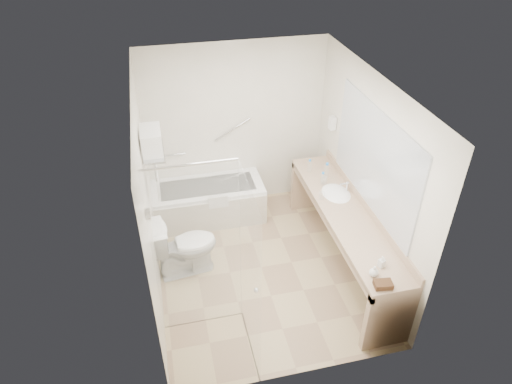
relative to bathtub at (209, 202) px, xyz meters
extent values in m
plane|color=tan|center=(0.50, -1.24, -0.28)|extent=(3.20, 3.20, 0.00)
cube|color=white|center=(0.50, -1.24, 2.22)|extent=(2.60, 3.20, 0.10)
cube|color=silver|center=(0.50, 0.36, 0.97)|extent=(2.60, 0.10, 2.50)
cube|color=silver|center=(0.50, -2.84, 0.97)|extent=(2.60, 0.10, 2.50)
cube|color=silver|center=(-0.80, -1.24, 0.97)|extent=(0.10, 3.20, 2.50)
cube|color=silver|center=(1.80, -1.24, 0.97)|extent=(0.10, 3.20, 2.50)
cube|color=white|center=(0.00, 0.01, 0.00)|extent=(1.60, 0.70, 0.55)
cube|color=beige|center=(0.00, -0.35, -0.03)|extent=(1.60, 0.02, 0.50)
cube|color=white|center=(0.10, -0.34, 0.22)|extent=(0.28, 0.06, 0.18)
cylinder|color=silver|center=(-0.45, 0.32, 0.67)|extent=(0.40, 0.03, 0.03)
cylinder|color=silver|center=(0.45, 0.32, 0.97)|extent=(0.53, 0.03, 0.33)
cube|color=silver|center=(-0.35, -1.94, 0.77)|extent=(0.90, 0.01, 2.10)
cube|color=silver|center=(0.10, -2.39, 0.77)|extent=(0.02, 0.90, 2.10)
cylinder|color=silver|center=(-0.35, -1.94, 1.82)|extent=(0.90, 0.02, 0.02)
sphere|color=silver|center=(0.13, -2.54, 0.72)|extent=(0.05, 0.05, 0.05)
cylinder|color=silver|center=(-0.75, -2.39, 1.67)|extent=(0.04, 0.10, 0.10)
cube|color=silver|center=(-0.67, -0.89, 1.42)|extent=(0.24, 0.55, 0.02)
cylinder|color=silver|center=(-0.67, -0.89, 1.20)|extent=(0.02, 0.55, 0.02)
cube|color=white|center=(-0.67, -0.89, 1.04)|extent=(0.03, 0.42, 0.32)
cube|color=white|center=(-0.67, -0.89, 1.48)|extent=(0.22, 0.40, 0.08)
cube|color=white|center=(-0.67, -0.89, 1.57)|extent=(0.22, 0.40, 0.08)
cube|color=white|center=(-0.67, -0.89, 1.65)|extent=(0.22, 0.40, 0.08)
cube|color=tan|center=(1.52, -1.39, 0.55)|extent=(0.55, 2.70, 0.05)
cube|color=tan|center=(1.78, -1.39, 0.62)|extent=(0.03, 2.70, 0.10)
cube|color=tan|center=(1.27, -1.39, 0.49)|extent=(0.04, 2.70, 0.08)
cube|color=tan|center=(1.52, -2.70, 0.12)|extent=(0.55, 0.08, 0.80)
cube|color=tan|center=(1.52, -0.08, 0.12)|extent=(0.55, 0.08, 0.80)
ellipsoid|color=white|center=(1.55, -0.99, 0.54)|extent=(0.40, 0.52, 0.14)
cylinder|color=silver|center=(1.70, -0.99, 0.65)|extent=(0.03, 0.03, 0.14)
cube|color=#B5BBC2|center=(1.79, -1.39, 1.27)|extent=(0.02, 2.00, 1.20)
cube|color=silver|center=(1.75, -0.19, 1.17)|extent=(0.08, 0.10, 0.18)
imported|color=white|center=(-0.45, -1.06, 0.13)|extent=(0.87, 0.56, 0.80)
cube|color=#452918|center=(1.41, -2.64, 0.60)|extent=(0.19, 0.14, 0.06)
imported|color=silver|center=(1.52, -2.37, 0.61)|extent=(0.10, 0.15, 0.06)
imported|color=silver|center=(1.38, -2.48, 0.62)|extent=(0.14, 0.15, 0.10)
cylinder|color=silver|center=(1.38, -0.41, 0.66)|extent=(0.06, 0.06, 0.17)
cylinder|color=#2888E7|center=(1.38, -0.41, 0.76)|extent=(0.03, 0.03, 0.03)
cylinder|color=silver|center=(1.56, -0.59, 0.67)|extent=(0.07, 0.07, 0.19)
cylinder|color=#2888E7|center=(1.56, -0.59, 0.78)|extent=(0.04, 0.04, 0.03)
cylinder|color=silver|center=(1.45, -0.76, 0.66)|extent=(0.06, 0.06, 0.17)
cylinder|color=#2888E7|center=(1.45, -0.76, 0.76)|extent=(0.03, 0.03, 0.03)
cylinder|color=silver|center=(1.48, -0.73, 0.63)|extent=(0.09, 0.09, 0.10)
cylinder|color=silver|center=(1.33, -1.06, 0.62)|extent=(0.09, 0.09, 0.10)
camera|label=1|loc=(-0.56, -5.48, 3.94)|focal=32.00mm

